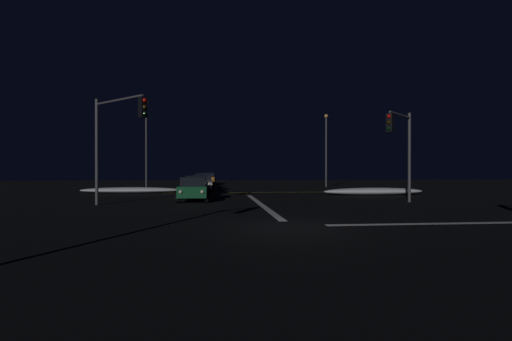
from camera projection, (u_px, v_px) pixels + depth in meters
The scene contains 15 objects.
ground at pixel (289, 227), 14.59m from camera, with size 120.00×120.00×0.10m, color black.
stop_line_north at pixel (260, 204), 23.74m from camera, with size 0.35×15.84×0.01m.
centre_line_ns at pixel (245, 192), 35.27m from camera, with size 22.00×0.15×0.01m.
snow_bank_left_curb at pixel (130, 190), 34.29m from camera, with size 8.47×1.50×0.52m.
snow_bank_right_curb at pixel (374, 191), 31.77m from camera, with size 8.21×1.50×0.60m.
sedan_green at pixel (193, 189), 26.05m from camera, with size 2.02×4.33×1.57m.
sedan_black at pixel (196, 185), 31.76m from camera, with size 2.02×4.33×1.57m.
sedan_white at pixel (203, 183), 37.33m from camera, with size 2.02×4.33×1.57m.
sedan_silver at pixel (203, 181), 42.58m from camera, with size 2.02×4.33×1.57m.
sedan_gray at pixel (203, 180), 48.55m from camera, with size 2.02×4.33×1.57m.
sedan_orange at pixel (208, 178), 54.72m from camera, with size 2.02×4.33×1.57m.
traffic_signal_nw at pixel (115, 129), 21.88m from camera, with size 3.51×3.51×6.19m.
traffic_signal_ne at pixel (401, 140), 23.95m from camera, with size 2.72×2.72×5.67m.
streetlamp_right_far at pixel (326, 145), 46.29m from camera, with size 0.44×0.44×8.52m.
streetlamp_left_far at pixel (146, 138), 44.11m from camera, with size 0.44×0.44×9.74m.
Camera 1 is at (-2.77, -14.37, 2.10)m, focal length 27.76 mm.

